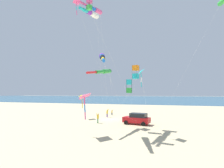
{
  "coord_description": "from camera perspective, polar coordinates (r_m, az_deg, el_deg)",
  "views": [
    {
      "loc": [
        -32.66,
        -10.54,
        5.09
      ],
      "look_at": [
        -8.11,
        -3.19,
        6.46
      ],
      "focal_mm": 27.93,
      "sensor_mm": 36.0,
      "label": 1
    }
  ],
  "objects": [
    {
      "name": "parked_car",
      "position": [
        29.3,
        8.18,
        -11.14
      ],
      "size": [
        2.73,
        4.58,
        1.85
      ],
      "color": "red",
      "rests_on": "ground_plane"
    },
    {
      "name": "kite_box_rainbow_low_near",
      "position": [
        24.12,
        5.62,
        -0.75
      ],
      "size": [
        3.69,
        4.6,
        6.99
      ],
      "color": "#1EB7C6",
      "rests_on": "ground_plane"
    },
    {
      "name": "kite_delta_white_trailing",
      "position": [
        21.23,
        -9.1,
        -4.09
      ],
      "size": [
        10.71,
        6.74,
        5.21
      ],
      "color": "#EF4C93",
      "rests_on": "ground_plane"
    },
    {
      "name": "kite_delta_orange_high_right",
      "position": [
        21.59,
        9.3,
        3.79
      ],
      "size": [
        11.43,
        1.01,
        8.08
      ],
      "color": "#1EB7C6",
      "rests_on": "ground_plane"
    },
    {
      "name": "kite_delta_blue_topmost",
      "position": [
        35.03,
        -11.51,
        24.85
      ],
      "size": [
        9.31,
        5.67,
        21.8
      ],
      "color": "#EF4C93",
      "rests_on": "ground_plane"
    },
    {
      "name": "kite_windsock_red_high_left",
      "position": [
        28.78,
        -5.83,
        23.15
      ],
      "size": [
        18.92,
        2.68,
        18.82
      ],
      "color": "#EF4C93",
      "rests_on": "ground_plane"
    },
    {
      "name": "kite_delta_magenta_far_left",
      "position": [
        35.97,
        -9.94,
        -3.9
      ],
      "size": [
        6.39,
        6.3,
        4.87
      ],
      "color": "yellow",
      "rests_on": "ground_plane"
    },
    {
      "name": "kite_windsock_green_low_center",
      "position": [
        25.62,
        -2.91,
        4.08
      ],
      "size": [
        15.66,
        2.14,
        8.94
      ],
      "color": "green",
      "rests_on": "ground_plane"
    },
    {
      "name": "kite_box_purple_drifting",
      "position": [
        26.16,
        7.76,
        3.88
      ],
      "size": [
        4.83,
        2.48,
        9.24
      ],
      "color": "orange",
      "rests_on": "ground_plane"
    },
    {
      "name": "ground_plane",
      "position": [
        34.7,
        -1.22,
        -11.49
      ],
      "size": [
        600.0,
        600.0,
        0.0
      ],
      "primitive_type": "plane",
      "color": "#C6B58C"
    },
    {
      "name": "person_child_green_jacket",
      "position": [
        41.1,
        -0.01,
        -9.19
      ],
      "size": [
        0.38,
        0.44,
        1.28
      ],
      "color": "#232328",
      "rests_on": "ground_plane"
    },
    {
      "name": "kite_windsock_checkered_midright",
      "position": [
        21.32,
        -3.16,
        8.71
      ],
      "size": [
        15.56,
        2.69,
        10.41
      ],
      "color": "purple",
      "rests_on": "ground_plane"
    },
    {
      "name": "kite_windsock_small_distant",
      "position": [
        26.73,
        -6.82,
        21.96
      ],
      "size": [
        14.73,
        3.09,
        16.97
      ],
      "color": "white",
      "rests_on": "ground_plane"
    },
    {
      "name": "person_adult_flyer",
      "position": [
        37.42,
        -1.58,
        -9.41
      ],
      "size": [
        0.5,
        0.59,
        1.74
      ],
      "color": "#8E6B9E",
      "rests_on": "ground_plane"
    },
    {
      "name": "ocean_water_strip",
      "position": [
        198.01,
        13.66,
        -4.44
      ],
      "size": [
        240.0,
        600.0,
        0.01
      ],
      "primitive_type": "cube",
      "color": "#285B7A",
      "rests_on": "ground_plane"
    },
    {
      "name": "cooler_box",
      "position": [
        32.27,
        9.71,
        -11.71
      ],
      "size": [
        0.62,
        0.42,
        0.42
      ],
      "color": "blue",
      "rests_on": "ground_plane"
    },
    {
      "name": "kite_box_teal_far_right",
      "position": [
        25.12,
        -7.4,
        24.39
      ],
      "size": [
        13.45,
        5.02,
        17.42
      ],
      "color": "#EF4C93",
      "rests_on": "ground_plane"
    },
    {
      "name": "person_child_grey_jacket",
      "position": [
        30.31,
        -4.66,
        -10.93
      ],
      "size": [
        0.55,
        0.44,
        1.72
      ],
      "color": "#3D7F51",
      "rests_on": "ground_plane"
    }
  ]
}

